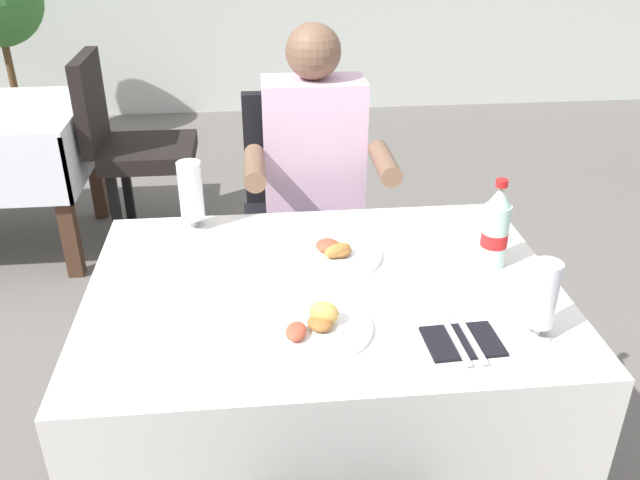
# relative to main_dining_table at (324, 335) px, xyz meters

# --- Properties ---
(ground_plane) EXTENTS (11.00, 11.00, 0.00)m
(ground_plane) POSITION_rel_main_dining_table_xyz_m (-0.08, 0.03, -0.57)
(ground_plane) COLOR #66605B
(main_dining_table) EXTENTS (1.23, 0.90, 0.73)m
(main_dining_table) POSITION_rel_main_dining_table_xyz_m (0.00, 0.00, 0.00)
(main_dining_table) COLOR white
(main_dining_table) RESTS_ON ground
(chair_far_diner_seat) EXTENTS (0.44, 0.50, 0.97)m
(chair_far_diner_seat) POSITION_rel_main_dining_table_xyz_m (0.00, 0.84, -0.01)
(chair_far_diner_seat) COLOR black
(chair_far_diner_seat) RESTS_ON ground
(seated_diner_far) EXTENTS (0.50, 0.46, 1.26)m
(seated_diner_far) POSITION_rel_main_dining_table_xyz_m (0.05, 0.73, 0.14)
(seated_diner_far) COLOR #282D42
(seated_diner_far) RESTS_ON ground
(plate_near_camera) EXTENTS (0.25, 0.25, 0.07)m
(plate_near_camera) POSITION_rel_main_dining_table_xyz_m (-0.03, -0.20, 0.18)
(plate_near_camera) COLOR white
(plate_near_camera) RESTS_ON main_dining_table
(plate_far_diner) EXTENTS (0.25, 0.25, 0.05)m
(plate_far_diner) POSITION_rel_main_dining_table_xyz_m (0.05, 0.14, 0.18)
(plate_far_diner) COLOR white
(plate_far_diner) RESTS_ON main_dining_table
(beer_glass_left) EXTENTS (0.07, 0.07, 0.20)m
(beer_glass_left) POSITION_rel_main_dining_table_xyz_m (0.47, -0.27, 0.26)
(beer_glass_left) COLOR white
(beer_glass_left) RESTS_ON main_dining_table
(beer_glass_middle) EXTENTS (0.07, 0.07, 0.21)m
(beer_glass_middle) POSITION_rel_main_dining_table_xyz_m (-0.36, 0.37, 0.28)
(beer_glass_middle) COLOR white
(beer_glass_middle) RESTS_ON main_dining_table
(cola_bottle_primary) EXTENTS (0.07, 0.07, 0.25)m
(cola_bottle_primary) POSITION_rel_main_dining_table_xyz_m (0.47, 0.06, 0.27)
(cola_bottle_primary) COLOR silver
(cola_bottle_primary) RESTS_ON main_dining_table
(napkin_cutlery_set) EXTENTS (0.18, 0.19, 0.01)m
(napkin_cutlery_set) POSITION_rel_main_dining_table_xyz_m (0.29, -0.28, 0.17)
(napkin_cutlery_set) COLOR black
(napkin_cutlery_set) RESTS_ON main_dining_table
(background_chair_right) EXTENTS (0.50, 0.44, 0.97)m
(background_chair_right) POSITION_rel_main_dining_table_xyz_m (-0.78, 1.71, -0.01)
(background_chair_right) COLOR black
(background_chair_right) RESTS_ON ground
(potted_plant_corner) EXTENTS (0.60, 0.60, 1.30)m
(potted_plant_corner) POSITION_rel_main_dining_table_xyz_m (-1.83, 3.30, 0.27)
(potted_plant_corner) COLOR brown
(potted_plant_corner) RESTS_ON ground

